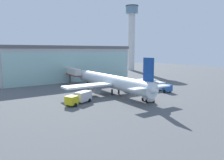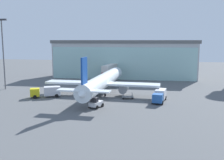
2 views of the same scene
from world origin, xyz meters
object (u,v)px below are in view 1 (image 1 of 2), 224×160
object	(u,v)px
fuel_truck	(161,86)
catering_truck	(80,98)
control_tower	(132,32)
airplane	(111,82)
safety_cone_wingtip	(66,99)
pushback_tug	(148,98)
baggage_cart	(139,91)
safety_cone_nose	(123,98)
jet_bridge	(73,72)

from	to	relation	value
fuel_truck	catering_truck	bearing A→B (deg)	-80.51
control_tower	airplane	xyz separation A→B (m)	(-51.43, -53.81, -20.06)
safety_cone_wingtip	pushback_tug	bearing A→B (deg)	-38.80
baggage_cart	safety_cone_nose	world-z (taller)	baggage_cart
airplane	control_tower	bearing A→B (deg)	-42.39
jet_bridge	control_tower	distance (m)	65.58
fuel_truck	safety_cone_wingtip	size ratio (longest dim) A/B	13.71
catering_truck	pushback_tug	xyz separation A→B (m)	(14.62, -7.71, -0.49)
pushback_tug	safety_cone_wingtip	xyz separation A→B (m)	(-15.92, 12.80, -0.70)
baggage_cart	catering_truck	bearing A→B (deg)	-6.17
baggage_cart	safety_cone_nose	distance (m)	9.28
catering_truck	fuel_truck	world-z (taller)	same
catering_truck	pushback_tug	bearing A→B (deg)	127.58
catering_truck	safety_cone_nose	distance (m)	11.68
jet_bridge	catering_truck	bearing A→B (deg)	165.33
pushback_tug	fuel_truck	bearing A→B (deg)	-40.41
control_tower	baggage_cart	size ratio (longest dim) A/B	12.70
control_tower	airplane	world-z (taller)	control_tower
jet_bridge	airplane	xyz separation A→B (m)	(2.32, -21.39, -1.06)
safety_cone_nose	safety_cone_wingtip	distance (m)	14.38
catering_truck	safety_cone_wingtip	xyz separation A→B (m)	(-1.30, 5.09, -1.19)
safety_cone_wingtip	jet_bridge	bearing A→B (deg)	61.66
baggage_cart	safety_cone_nose	xyz separation A→B (m)	(-8.67, -3.33, -0.23)
jet_bridge	airplane	distance (m)	21.54
control_tower	airplane	size ratio (longest dim) A/B	1.00
airplane	pushback_tug	world-z (taller)	airplane
jet_bridge	catering_truck	distance (m)	29.64
control_tower	catering_truck	size ratio (longest dim) A/B	5.15
jet_bridge	control_tower	world-z (taller)	control_tower
pushback_tug	safety_cone_nose	bearing A→B (deg)	43.67
fuel_truck	airplane	bearing A→B (deg)	-102.05
fuel_truck	pushback_tug	world-z (taller)	fuel_truck
baggage_cart	pushback_tug	size ratio (longest dim) A/B	0.85
airplane	pushback_tug	size ratio (longest dim) A/B	10.83
airplane	safety_cone_wingtip	distance (m)	14.75
pushback_tug	safety_cone_nose	size ratio (longest dim) A/B	6.54
fuel_truck	control_tower	bearing A→B (deg)	156.67
safety_cone_nose	control_tower	bearing A→B (deg)	49.15
airplane	fuel_truck	distance (m)	15.92
jet_bridge	pushback_tug	world-z (taller)	jet_bridge
pushback_tug	jet_bridge	bearing A→B (deg)	23.95
fuel_truck	safety_cone_wingtip	xyz separation A→B (m)	(-29.19, 4.54, -1.19)
safety_cone_nose	fuel_truck	bearing A→B (deg)	6.77
jet_bridge	control_tower	xyz separation A→B (m)	(53.75, 32.42, 19.00)
airplane	catering_truck	bearing A→B (deg)	116.18
pushback_tug	airplane	bearing A→B (deg)	24.07
jet_bridge	airplane	size ratio (longest dim) A/B	0.30
airplane	fuel_truck	size ratio (longest dim) A/B	5.16
pushback_tug	safety_cone_nose	world-z (taller)	pushback_tug
catering_truck	safety_cone_wingtip	size ratio (longest dim) A/B	13.73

